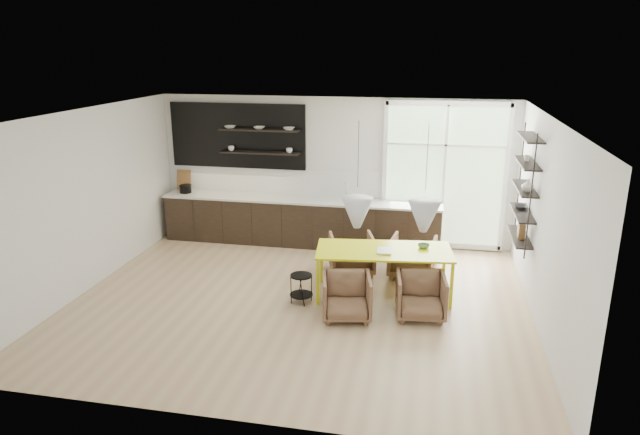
{
  "coord_description": "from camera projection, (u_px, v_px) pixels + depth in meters",
  "views": [
    {
      "loc": [
        1.92,
        -7.91,
        3.84
      ],
      "look_at": [
        0.21,
        0.6,
        1.21
      ],
      "focal_mm": 32.0,
      "sensor_mm": 36.0,
      "label": 1
    }
  ],
  "objects": [
    {
      "name": "armchair_front_left",
      "position": [
        347.0,
        297.0,
        8.31
      ],
      "size": [
        0.82,
        0.84,
        0.65
      ],
      "primitive_type": "imported",
      "rotation": [
        0.0,
        0.0,
        0.2
      ],
      "color": "brown",
      "rests_on": "ground"
    },
    {
      "name": "armchair_front_right",
      "position": [
        421.0,
        296.0,
        8.33
      ],
      "size": [
        0.78,
        0.79,
        0.66
      ],
      "primitive_type": "imported",
      "rotation": [
        0.0,
        0.0,
        0.11
      ],
      "color": "brown",
      "rests_on": "ground"
    },
    {
      "name": "table_book",
      "position": [
        377.0,
        251.0,
        8.85
      ],
      "size": [
        0.23,
        0.31,
        0.03
      ],
      "primitive_type": "imported",
      "rotation": [
        0.0,
        0.0,
        0.03
      ],
      "color": "white",
      "rests_on": "dining_table"
    },
    {
      "name": "armchair_back_left",
      "position": [
        352.0,
        254.0,
        9.95
      ],
      "size": [
        0.92,
        0.94,
        0.69
      ],
      "primitive_type": "imported",
      "rotation": [
        0.0,
        0.0,
        3.42
      ],
      "color": "brown",
      "rests_on": "ground"
    },
    {
      "name": "wire_stool",
      "position": [
        301.0,
        285.0,
        8.81
      ],
      "size": [
        0.36,
        0.36,
        0.46
      ],
      "rotation": [
        0.0,
        0.0,
        0.32
      ],
      "color": "black",
      "rests_on": "ground"
    },
    {
      "name": "table_bowl",
      "position": [
        424.0,
        246.0,
        9.0
      ],
      "size": [
        0.22,
        0.22,
        0.06
      ],
      "primitive_type": "imported",
      "rotation": [
        0.0,
        0.0,
        -0.22
      ],
      "color": "#50784B",
      "rests_on": "dining_table"
    },
    {
      "name": "right_shelving",
      "position": [
        525.0,
        192.0,
        8.89
      ],
      "size": [
        0.26,
        1.22,
        1.9
      ],
      "color": "black",
      "rests_on": "ground"
    },
    {
      "name": "kitchen_run",
      "position": [
        296.0,
        215.0,
        11.38
      ],
      "size": [
        5.54,
        0.69,
        2.75
      ],
      "color": "black",
      "rests_on": "ground"
    },
    {
      "name": "room",
      "position": [
        348.0,
        196.0,
        9.4
      ],
      "size": [
        7.02,
        6.01,
        2.91
      ],
      "color": "tan",
      "rests_on": "ground"
    },
    {
      "name": "dining_table",
      "position": [
        384.0,
        253.0,
        8.94
      ],
      "size": [
        2.21,
        1.2,
        0.77
      ],
      "rotation": [
        0.0,
        0.0,
        0.12
      ],
      "color": "#D2DD0B",
      "rests_on": "ground"
    },
    {
      "name": "armchair_back_right",
      "position": [
        412.0,
        257.0,
        9.82
      ],
      "size": [
        0.83,
        0.85,
        0.7
      ],
      "primitive_type": "imported",
      "rotation": [
        0.0,
        0.0,
        3.02
      ],
      "color": "brown",
      "rests_on": "ground"
    }
  ]
}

